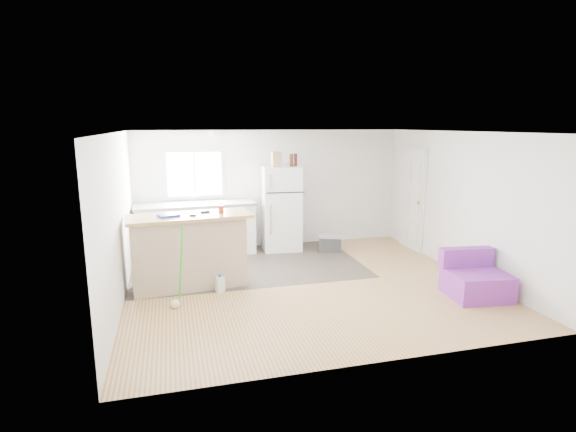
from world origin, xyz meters
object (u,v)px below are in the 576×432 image
object	(u,v)px
kitchen_cabinets	(196,229)
purple_seat	(475,280)
refrigerator	(281,208)
bottle_right	(295,160)
peninsula	(189,251)
blue_tray	(169,215)
mop	(177,291)
bottle_left	(291,160)
cooler	(330,243)
cleaner_jug	(220,284)
cardboard_box	(276,159)
red_cup	(221,209)

from	to	relation	value
kitchen_cabinets	purple_seat	world-z (taller)	kitchen_cabinets
refrigerator	bottle_right	size ratio (longest dim) A/B	6.78
peninsula	blue_tray	size ratio (longest dim) A/B	6.45
mop	purple_seat	bearing A→B (deg)	-26.63
peninsula	bottle_left	distance (m)	2.97
kitchen_cabinets	cooler	distance (m)	2.66
peninsula	cleaner_jug	xyz separation A→B (m)	(0.43, -0.34, -0.46)
mop	bottle_left	xyz separation A→B (m)	(2.32, 2.46, 1.59)
cooler	bottle_right	xyz separation A→B (m)	(-0.62, 0.40, 1.64)
cooler	bottle_left	distance (m)	1.82
peninsula	bottle_left	world-z (taller)	bottle_left
kitchen_cabinets	bottle_left	xyz separation A→B (m)	(1.89, -0.09, 1.30)
kitchen_cabinets	blue_tray	bearing A→B (deg)	-108.06
cleaner_jug	cardboard_box	xyz separation A→B (m)	(1.37, 2.04, 1.72)
cleaner_jug	mop	bearing A→B (deg)	-167.27
cleaner_jug	red_cup	distance (m)	1.15
red_cup	blue_tray	xyz separation A→B (m)	(-0.80, -0.08, -0.04)
refrigerator	cardboard_box	world-z (taller)	cardboard_box
bottle_left	bottle_right	distance (m)	0.10
blue_tray	peninsula	bearing A→B (deg)	11.74
peninsula	bottle_left	bearing A→B (deg)	33.04
refrigerator	purple_seat	bearing A→B (deg)	-51.13
peninsula	bottle_right	size ratio (longest dim) A/B	7.74
purple_seat	cardboard_box	size ratio (longest dim) A/B	3.02
kitchen_cabinets	bottle_left	bearing A→B (deg)	-5.65
peninsula	cardboard_box	size ratio (longest dim) A/B	6.45
refrigerator	cooler	distance (m)	1.20
cooler	bottle_left	bearing A→B (deg)	173.83
cooler	purple_seat	distance (m)	3.07
mop	bottle_right	xyz separation A→B (m)	(2.41, 2.51, 1.59)
cleaner_jug	bottle_right	xyz separation A→B (m)	(1.77, 2.08, 1.70)
refrigerator	cooler	bearing A→B (deg)	-20.09
kitchen_cabinets	refrigerator	world-z (taller)	refrigerator
bottle_left	refrigerator	bearing A→B (deg)	159.91
refrigerator	bottle_right	distance (m)	1.01
refrigerator	bottle_right	xyz separation A→B (m)	(0.29, -0.02, 0.97)
refrigerator	cooler	world-z (taller)	refrigerator
peninsula	cardboard_box	bearing A→B (deg)	37.61
cardboard_box	refrigerator	bearing A→B (deg)	29.24
peninsula	red_cup	world-z (taller)	red_cup
refrigerator	bottle_left	distance (m)	0.99
purple_seat	cardboard_box	xyz separation A→B (m)	(-2.28, 3.16, 1.60)
mop	bottle_left	distance (m)	3.74
peninsula	refrigerator	size ratio (longest dim) A/B	1.14
cleaner_jug	bottle_left	bearing A→B (deg)	29.42
kitchen_cabinets	mop	xyz separation A→B (m)	(-0.43, -2.55, -0.29)
purple_seat	bottle_right	xyz separation A→B (m)	(-1.88, 3.20, 1.57)
cleaner_jug	bottle_right	distance (m)	3.21
blue_tray	bottle_left	size ratio (longest dim) A/B	1.20
peninsula	red_cup	distance (m)	0.82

